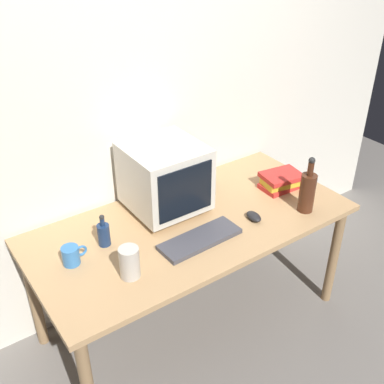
% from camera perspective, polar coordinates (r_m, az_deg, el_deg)
% --- Properties ---
extents(ground_plane, '(6.00, 6.00, 0.00)m').
position_cam_1_polar(ground_plane, '(2.90, 0.00, -15.11)').
color(ground_plane, slate).
extents(back_wall, '(4.00, 0.08, 2.50)m').
position_cam_1_polar(back_wall, '(2.54, -6.16, 11.58)').
color(back_wall, silver).
rests_on(back_wall, ground).
extents(desk, '(1.69, 0.81, 0.70)m').
position_cam_1_polar(desk, '(2.48, 0.00, -5.05)').
color(desk, tan).
rests_on(desk, ground).
extents(crt_monitor, '(0.38, 0.39, 0.37)m').
position_cam_1_polar(crt_monitor, '(2.44, -3.32, 1.78)').
color(crt_monitor, beige).
rests_on(crt_monitor, desk).
extents(keyboard, '(0.42, 0.16, 0.02)m').
position_cam_1_polar(keyboard, '(2.29, 0.98, -5.75)').
color(keyboard, '#3F3F47').
rests_on(keyboard, desk).
extents(computer_mouse, '(0.07, 0.11, 0.04)m').
position_cam_1_polar(computer_mouse, '(2.46, 7.52, -2.97)').
color(computer_mouse, black).
rests_on(computer_mouse, desk).
extents(bottle_tall, '(0.08, 0.08, 0.32)m').
position_cam_1_polar(bottle_tall, '(2.54, 13.86, 0.11)').
color(bottle_tall, '#472314').
rests_on(bottle_tall, desk).
extents(bottle_short, '(0.06, 0.06, 0.17)m').
position_cam_1_polar(bottle_short, '(2.28, -10.70, -5.01)').
color(bottle_short, navy).
rests_on(bottle_short, desk).
extents(book_stack, '(0.26, 0.20, 0.09)m').
position_cam_1_polar(book_stack, '(2.75, 10.88, 1.35)').
color(book_stack, red).
rests_on(book_stack, desk).
extents(mug, '(0.12, 0.08, 0.09)m').
position_cam_1_polar(mug, '(2.21, -14.47, -7.47)').
color(mug, '#3370B2').
rests_on(mug, desk).
extents(cd_spindle, '(0.12, 0.12, 0.04)m').
position_cam_1_polar(cd_spindle, '(2.75, 1.66, 1.31)').
color(cd_spindle, '#595B66').
rests_on(cd_spindle, desk).
extents(metal_canister, '(0.09, 0.09, 0.15)m').
position_cam_1_polar(metal_canister, '(2.08, -7.61, -8.50)').
color(metal_canister, '#B7B2A8').
rests_on(metal_canister, desk).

